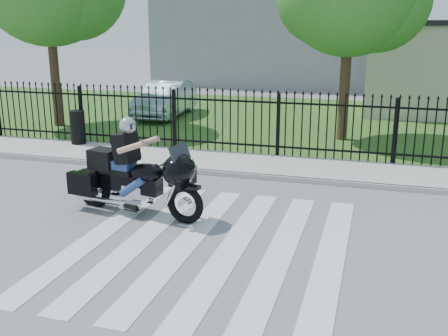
# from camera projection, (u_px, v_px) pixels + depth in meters

# --- Properties ---
(ground) EXTENTS (120.00, 120.00, 0.00)m
(ground) POSITION_uv_depth(u_px,v_px,m) (210.00, 245.00, 8.80)
(ground) COLOR slate
(ground) RESTS_ON ground
(crosswalk) EXTENTS (5.00, 5.50, 0.01)m
(crosswalk) POSITION_uv_depth(u_px,v_px,m) (210.00, 245.00, 8.80)
(crosswalk) COLOR silver
(crosswalk) RESTS_ON ground
(sidewalk) EXTENTS (40.00, 2.00, 0.12)m
(sidewalk) POSITION_uv_depth(u_px,v_px,m) (270.00, 166.00, 13.41)
(sidewalk) COLOR #ADAAA3
(sidewalk) RESTS_ON ground
(curb) EXTENTS (40.00, 0.12, 0.12)m
(curb) POSITION_uv_depth(u_px,v_px,m) (261.00, 177.00, 12.48)
(curb) COLOR #ADAAA3
(curb) RESTS_ON ground
(grass_strip) EXTENTS (40.00, 12.00, 0.02)m
(grass_strip) POSITION_uv_depth(u_px,v_px,m) (307.00, 121.00, 19.89)
(grass_strip) COLOR #2B551D
(grass_strip) RESTS_ON ground
(iron_fence) EXTENTS (26.00, 0.04, 1.80)m
(iron_fence) POSITION_uv_depth(u_px,v_px,m) (278.00, 127.00, 14.10)
(iron_fence) COLOR black
(iron_fence) RESTS_ON ground
(motorcycle_rider) EXTENTS (2.91, 1.28, 1.94)m
(motorcycle_rider) POSITION_uv_depth(u_px,v_px,m) (133.00, 174.00, 10.08)
(motorcycle_rider) COLOR black
(motorcycle_rider) RESTS_ON ground
(parked_car) EXTENTS (1.69, 4.22, 1.37)m
(parked_car) POSITION_uv_depth(u_px,v_px,m) (166.00, 99.00, 20.62)
(parked_car) COLOR #9DB6C5
(parked_car) RESTS_ON grass_strip
(litter_bin) EXTENTS (0.55, 0.55, 0.99)m
(litter_bin) POSITION_uv_depth(u_px,v_px,m) (78.00, 127.00, 15.53)
(litter_bin) COLOR black
(litter_bin) RESTS_ON sidewalk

